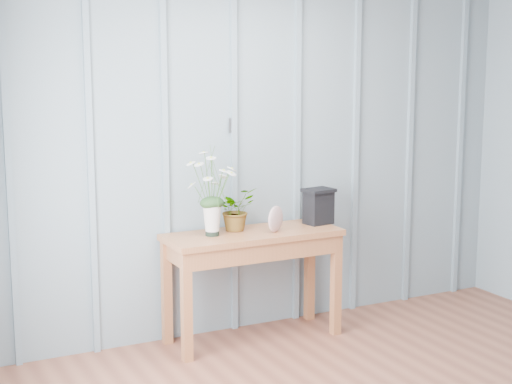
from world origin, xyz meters
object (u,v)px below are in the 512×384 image
felt_disc_vessel (276,219)px  sideboard (253,248)px  daisy_vase (212,182)px  carved_box (318,206)px

felt_disc_vessel → sideboard: bearing=121.5°
sideboard → felt_disc_vessel: 0.26m
felt_disc_vessel → daisy_vase: bearing=136.7°
sideboard → carved_box: size_ratio=4.78×
daisy_vase → carved_box: size_ratio=2.26×
daisy_vase → carved_box: daisy_vase is taller
sideboard → felt_disc_vessel: bearing=-27.1°
sideboard → carved_box: (0.53, 0.03, 0.24)m
daisy_vase → felt_disc_vessel: (0.42, -0.09, -0.27)m
daisy_vase → felt_disc_vessel: bearing=-11.9°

